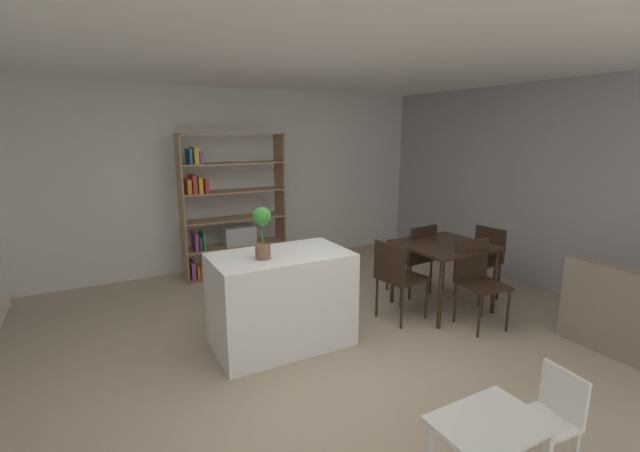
{
  "coord_description": "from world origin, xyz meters",
  "views": [
    {
      "loc": [
        -1.67,
        -2.95,
        1.99
      ],
      "look_at": [
        0.17,
        0.44,
        1.14
      ],
      "focal_mm": 23.71,
      "sensor_mm": 36.0,
      "label": 1
    }
  ],
  "objects_px": {
    "child_chair_right": "(551,414)",
    "dining_table": "(444,251)",
    "dining_chair_near": "(477,275)",
    "dining_chair_island_side": "(396,273)",
    "dining_chair_far": "(416,254)",
    "kitchen_island": "(281,299)",
    "open_bookshelf": "(227,212)",
    "potted_plant_on_island": "(262,229)",
    "dining_chair_window_side": "(483,256)",
    "child_table": "(489,435)"
  },
  "relations": [
    {
      "from": "dining_table",
      "to": "dining_chair_near",
      "type": "relative_size",
      "value": 1.04
    },
    {
      "from": "potted_plant_on_island",
      "to": "dining_chair_far",
      "type": "relative_size",
      "value": 0.52
    },
    {
      "from": "child_chair_right",
      "to": "dining_chair_near",
      "type": "xyz_separation_m",
      "value": [
        1.15,
        1.6,
        0.2
      ]
    },
    {
      "from": "dining_table",
      "to": "dining_chair_near",
      "type": "distance_m",
      "value": 0.5
    },
    {
      "from": "potted_plant_on_island",
      "to": "dining_chair_window_side",
      "type": "height_order",
      "value": "potted_plant_on_island"
    },
    {
      "from": "dining_chair_near",
      "to": "child_chair_right",
      "type": "bearing_deg",
      "value": -117.72
    },
    {
      "from": "open_bookshelf",
      "to": "dining_chair_near",
      "type": "bearing_deg",
      "value": -57.45
    },
    {
      "from": "potted_plant_on_island",
      "to": "dining_chair_island_side",
      "type": "height_order",
      "value": "potted_plant_on_island"
    },
    {
      "from": "child_chair_right",
      "to": "dining_chair_window_side",
      "type": "bearing_deg",
      "value": 145.18
    },
    {
      "from": "potted_plant_on_island",
      "to": "dining_chair_island_side",
      "type": "xyz_separation_m",
      "value": [
        1.48,
        -0.04,
        -0.64
      ]
    },
    {
      "from": "potted_plant_on_island",
      "to": "dining_chair_window_side",
      "type": "xyz_separation_m",
      "value": [
        2.83,
        -0.01,
        -0.64
      ]
    },
    {
      "from": "kitchen_island",
      "to": "child_table",
      "type": "distance_m",
      "value": 2.18
    },
    {
      "from": "child_chair_right",
      "to": "dining_chair_near",
      "type": "relative_size",
      "value": 0.68
    },
    {
      "from": "child_table",
      "to": "dining_chair_island_side",
      "type": "height_order",
      "value": "dining_chair_island_side"
    },
    {
      "from": "kitchen_island",
      "to": "child_chair_right",
      "type": "height_order",
      "value": "kitchen_island"
    },
    {
      "from": "dining_chair_far",
      "to": "dining_chair_window_side",
      "type": "xyz_separation_m",
      "value": [
        0.66,
        -0.46,
        -0.0
      ]
    },
    {
      "from": "dining_chair_island_side",
      "to": "dining_chair_window_side",
      "type": "xyz_separation_m",
      "value": [
        1.35,
        0.02,
        -0.0
      ]
    },
    {
      "from": "child_chair_right",
      "to": "dining_chair_far",
      "type": "relative_size",
      "value": 0.68
    },
    {
      "from": "kitchen_island",
      "to": "potted_plant_on_island",
      "type": "height_order",
      "value": "potted_plant_on_island"
    },
    {
      "from": "child_table",
      "to": "potted_plant_on_island",
      "type": "bearing_deg",
      "value": 102.78
    },
    {
      "from": "dining_table",
      "to": "dining_chair_near",
      "type": "bearing_deg",
      "value": -88.41
    },
    {
      "from": "dining_table",
      "to": "dining_chair_window_side",
      "type": "xyz_separation_m",
      "value": [
        0.67,
        0.01,
        -0.15
      ]
    },
    {
      "from": "dining_chair_window_side",
      "to": "kitchen_island",
      "type": "bearing_deg",
      "value": -97.42
    },
    {
      "from": "open_bookshelf",
      "to": "child_chair_right",
      "type": "relative_size",
      "value": 3.27
    },
    {
      "from": "dining_chair_far",
      "to": "potted_plant_on_island",
      "type": "bearing_deg",
      "value": 6.75
    },
    {
      "from": "potted_plant_on_island",
      "to": "child_table",
      "type": "bearing_deg",
      "value": -77.22
    },
    {
      "from": "child_table",
      "to": "dining_table",
      "type": "height_order",
      "value": "dining_table"
    },
    {
      "from": "open_bookshelf",
      "to": "dining_chair_near",
      "type": "relative_size",
      "value": 2.23
    },
    {
      "from": "dining_table",
      "to": "dining_chair_island_side",
      "type": "relative_size",
      "value": 1.06
    },
    {
      "from": "open_bookshelf",
      "to": "kitchen_island",
      "type": "bearing_deg",
      "value": -94.09
    },
    {
      "from": "kitchen_island",
      "to": "potted_plant_on_island",
      "type": "xyz_separation_m",
      "value": [
        -0.2,
        -0.07,
        0.72
      ]
    },
    {
      "from": "potted_plant_on_island",
      "to": "open_bookshelf",
      "type": "bearing_deg",
      "value": 81.3
    },
    {
      "from": "child_table",
      "to": "dining_chair_far",
      "type": "bearing_deg",
      "value": 56.33
    },
    {
      "from": "kitchen_island",
      "to": "open_bookshelf",
      "type": "distance_m",
      "value": 2.32
    },
    {
      "from": "open_bookshelf",
      "to": "dining_chair_window_side",
      "type": "xyz_separation_m",
      "value": [
        2.47,
        -2.36,
        -0.37
      ]
    },
    {
      "from": "open_bookshelf",
      "to": "child_table",
      "type": "bearing_deg",
      "value": -88.49
    },
    {
      "from": "child_chair_right",
      "to": "dining_table",
      "type": "relative_size",
      "value": 0.65
    },
    {
      "from": "potted_plant_on_island",
      "to": "kitchen_island",
      "type": "bearing_deg",
      "value": 19.74
    },
    {
      "from": "child_chair_right",
      "to": "dining_table",
      "type": "bearing_deg",
      "value": 157.4
    },
    {
      "from": "dining_chair_island_side",
      "to": "dining_chair_far",
      "type": "distance_m",
      "value": 0.84
    },
    {
      "from": "open_bookshelf",
      "to": "dining_chair_island_side",
      "type": "xyz_separation_m",
      "value": [
        1.12,
        -2.38,
        -0.37
      ]
    },
    {
      "from": "dining_chair_near",
      "to": "dining_chair_window_side",
      "type": "bearing_deg",
      "value": 44.44
    },
    {
      "from": "dining_chair_far",
      "to": "child_chair_right",
      "type": "bearing_deg",
      "value": 60.8
    },
    {
      "from": "dining_chair_near",
      "to": "dining_chair_far",
      "type": "height_order",
      "value": "dining_chair_far"
    },
    {
      "from": "open_bookshelf",
      "to": "dining_chair_near",
      "type": "xyz_separation_m",
      "value": [
        1.81,
        -2.84,
        -0.36
      ]
    },
    {
      "from": "potted_plant_on_island",
      "to": "child_table",
      "type": "distance_m",
      "value": 2.28
    },
    {
      "from": "dining_chair_island_side",
      "to": "dining_table",
      "type": "bearing_deg",
      "value": -97.21
    },
    {
      "from": "kitchen_island",
      "to": "dining_chair_near",
      "type": "relative_size",
      "value": 1.42
    },
    {
      "from": "open_bookshelf",
      "to": "child_table",
      "type": "height_order",
      "value": "open_bookshelf"
    },
    {
      "from": "potted_plant_on_island",
      "to": "open_bookshelf",
      "type": "height_order",
      "value": "open_bookshelf"
    }
  ]
}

